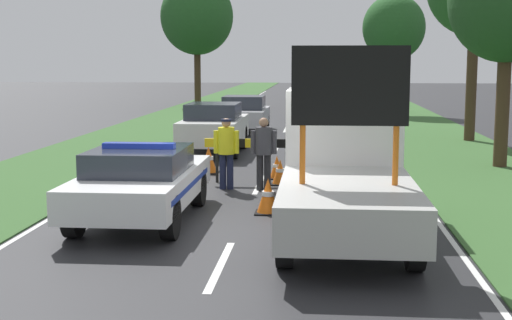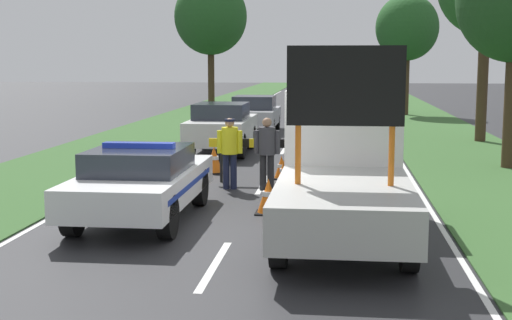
# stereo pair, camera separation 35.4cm
# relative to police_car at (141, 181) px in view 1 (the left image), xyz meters

# --- Properties ---
(ground_plane) EXTENTS (160.00, 160.00, 0.00)m
(ground_plane) POSITION_rel_police_car_xyz_m (1.87, -0.61, -0.74)
(ground_plane) COLOR #28282B
(lane_markings) EXTENTS (7.37, 73.08, 0.01)m
(lane_markings) POSITION_rel_police_car_xyz_m (1.87, 18.54, -0.74)
(lane_markings) COLOR silver
(lane_markings) RESTS_ON ground
(grass_verge_left) EXTENTS (4.12, 120.00, 0.03)m
(grass_verge_left) POSITION_rel_police_car_xyz_m (-3.93, 19.39, -0.73)
(grass_verge_left) COLOR #38602D
(grass_verge_left) RESTS_ON ground
(grass_verge_right) EXTENTS (4.12, 120.00, 0.03)m
(grass_verge_right) POSITION_rel_police_car_xyz_m (7.67, 19.39, -0.73)
(grass_verge_right) COLOR #38602D
(grass_verge_right) RESTS_ON ground
(police_car) EXTENTS (1.90, 4.60, 1.47)m
(police_car) POSITION_rel_police_car_xyz_m (0.00, 0.00, 0.00)
(police_car) COLOR white
(police_car) RESTS_ON ground
(work_truck) EXTENTS (2.09, 5.64, 3.19)m
(work_truck) POSITION_rel_police_car_xyz_m (3.74, -0.39, 0.43)
(work_truck) COLOR white
(work_truck) RESTS_ON ground
(road_barrier) EXTENTS (2.97, 0.08, 1.08)m
(road_barrier) POSITION_rel_police_car_xyz_m (2.00, 4.24, 0.16)
(road_barrier) COLOR black
(road_barrier) RESTS_ON ground
(police_officer) EXTENTS (0.59, 0.38, 1.65)m
(police_officer) POSITION_rel_police_car_xyz_m (1.16, 3.35, 0.24)
(police_officer) COLOR #191E38
(police_officer) RESTS_ON ground
(pedestrian_civilian) EXTENTS (0.60, 0.38, 1.68)m
(pedestrian_civilian) POSITION_rel_police_car_xyz_m (2.03, 3.25, 0.24)
(pedestrian_civilian) COLOR #232326
(pedestrian_civilian) RESTS_ON ground
(traffic_cone_near_police) EXTENTS (0.38, 0.38, 0.53)m
(traffic_cone_near_police) POSITION_rel_police_car_xyz_m (4.27, 4.19, -0.48)
(traffic_cone_near_police) COLOR black
(traffic_cone_near_police) RESTS_ON ground
(traffic_cone_centre_front) EXTENTS (0.52, 0.52, 0.71)m
(traffic_cone_centre_front) POSITION_rel_police_car_xyz_m (0.39, 5.62, -0.39)
(traffic_cone_centre_front) COLOR black
(traffic_cone_centre_front) RESTS_ON ground
(traffic_cone_near_truck) EXTENTS (0.50, 0.50, 0.69)m
(traffic_cone_near_truck) POSITION_rel_police_car_xyz_m (2.31, 0.79, -0.40)
(traffic_cone_near_truck) COLOR black
(traffic_cone_near_truck) RESTS_ON ground
(traffic_cone_behind_barrier) EXTENTS (0.42, 0.42, 0.59)m
(traffic_cone_behind_barrier) POSITION_rel_police_car_xyz_m (2.24, 4.89, -0.45)
(traffic_cone_behind_barrier) COLOR black
(traffic_cone_behind_barrier) RESTS_ON ground
(traffic_cone_lane_edge) EXTENTS (0.44, 0.44, 0.61)m
(traffic_cone_lane_edge) POSITION_rel_police_car_xyz_m (2.37, 4.05, -0.44)
(traffic_cone_lane_edge) COLOR black
(traffic_cone_lane_edge) RESTS_ON ground
(queued_car_van_white) EXTENTS (1.81, 4.17, 1.61)m
(queued_car_van_white) POSITION_rel_police_car_xyz_m (-0.06, 9.69, 0.10)
(queued_car_van_white) COLOR silver
(queued_car_van_white) RESTS_ON ground
(queued_car_sedan_silver) EXTENTS (1.86, 3.95, 1.50)m
(queued_car_sedan_silver) POSITION_rel_police_car_xyz_m (0.21, 16.48, 0.02)
(queued_car_sedan_silver) COLOR #B2B2B7
(queued_car_sedan_silver) RESTS_ON ground
(queued_car_hatch_blue) EXTENTS (1.91, 4.38, 1.38)m
(queued_car_hatch_blue) POSITION_rel_police_car_xyz_m (3.57, 23.02, -0.01)
(queued_car_hatch_blue) COLOR navy
(queued_car_hatch_blue) RESTS_ON ground
(queued_car_wagon_maroon) EXTENTS (1.81, 4.61, 1.46)m
(queued_car_wagon_maroon) POSITION_rel_police_car_xyz_m (3.92, 30.00, 0.02)
(queued_car_wagon_maroon) COLOR maroon
(queued_car_wagon_maroon) RESTS_ON ground
(roadside_tree_near_left) EXTENTS (3.17, 3.17, 6.22)m
(roadside_tree_near_left) POSITION_rel_police_car_xyz_m (8.33, 7.35, 3.78)
(roadside_tree_near_left) COLOR #42301E
(roadside_tree_near_left) RESTS_ON ground
(roadside_tree_mid_left) EXTENTS (3.34, 3.34, 6.43)m
(roadside_tree_mid_left) POSITION_rel_police_car_xyz_m (7.24, 26.41, 3.90)
(roadside_tree_mid_left) COLOR #42301E
(roadside_tree_mid_left) RESTS_ON ground
(roadside_tree_mid_right) EXTENTS (4.66, 4.66, 8.17)m
(roadside_tree_mid_right) POSITION_rel_police_car_xyz_m (-4.58, 33.13, 4.96)
(roadside_tree_mid_right) COLOR #42301E
(roadside_tree_mid_right) RESTS_ON ground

